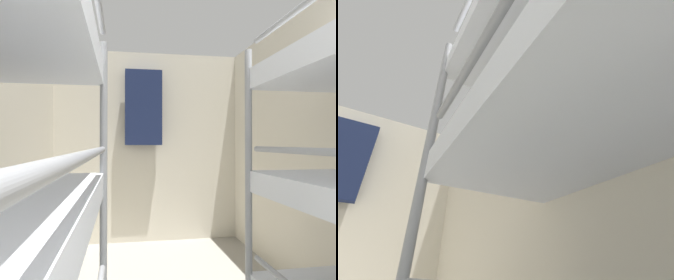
{
  "view_description": "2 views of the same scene",
  "coord_description": "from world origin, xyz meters",
  "views": [
    {
      "loc": [
        -0.36,
        0.52,
        1.22
      ],
      "look_at": [
        0.04,
        2.96,
        1.25
      ],
      "focal_mm": 32.0,
      "sensor_mm": 36.0,
      "label": 1
    },
    {
      "loc": [
        0.28,
        1.33,
        0.57
      ],
      "look_at": [
        0.68,
        1.99,
        1.03
      ],
      "focal_mm": 24.0,
      "sensor_mm": 36.0,
      "label": 2
    }
  ],
  "objects": [
    {
      "name": "wall_right",
      "position": [
        1.16,
        2.12,
        1.17
      ],
      "size": [
        0.06,
        4.36,
        2.35
      ],
      "color": "beige",
      "rests_on": "ground_plane"
    },
    {
      "name": "hanging_coat",
      "position": [
        -0.07,
        4.12,
        1.65
      ],
      "size": [
        0.44,
        0.12,
        0.9
      ],
      "color": "#192347"
    }
  ]
}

